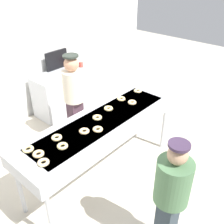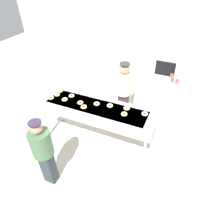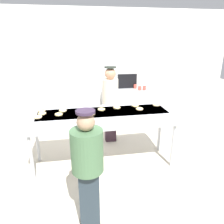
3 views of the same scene
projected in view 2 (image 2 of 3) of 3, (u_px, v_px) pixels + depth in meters
The scene contains 22 objects.
ground_plane at pixel (98, 140), 4.88m from camera, with size 16.00×16.00×0.00m, color beige.
back_wall at pixel (134, 47), 5.75m from camera, with size 8.00×0.12×2.99m, color white.
fryer_conveyor at pixel (96, 110), 4.31m from camera, with size 2.63×0.79×1.03m.
plain_donut_0 at pixel (51, 98), 4.48m from camera, with size 0.13×0.13×0.04m, color beige.
plain_donut_1 at pixel (72, 96), 4.54m from camera, with size 0.13×0.13×0.04m, color #EDD48D.
plain_donut_2 at pixel (110, 106), 4.24m from camera, with size 0.13×0.13×0.04m, color #EED485.
plain_donut_3 at pixel (97, 104), 4.30m from camera, with size 0.13×0.13×0.04m, color #EBD283.
plain_donut_4 at pixel (145, 114), 4.02m from camera, with size 0.13×0.13×0.04m, color #E8CC8A.
plain_donut_5 at pixel (127, 108), 4.17m from camera, with size 0.13×0.13×0.04m, color #F5CF82.
plain_donut_6 at pixel (80, 103), 4.33m from camera, with size 0.13×0.13×0.04m, color #F3C68B.
plain_donut_7 at pixel (57, 95), 4.58m from camera, with size 0.13×0.13×0.04m, color #F9CE87.
plain_donut_8 at pixel (124, 114), 4.02m from camera, with size 0.13×0.13×0.04m, color #F0CD8C.
plain_donut_9 at pixel (65, 99), 4.43m from camera, with size 0.13×0.13×0.04m, color #EBD584.
plain_donut_10 at pixel (84, 107), 4.21m from camera, with size 0.13×0.13×0.04m, color #F5CF87.
plain_donut_11 at pixel (60, 91), 4.71m from camera, with size 0.13×0.13×0.04m, color #ECD187.
worker_baker at pixel (124, 91), 4.86m from camera, with size 0.34×0.34×1.69m.
customer_waiting at pixel (43, 150), 3.50m from camera, with size 0.37×0.37×1.52m.
prep_counter at pixel (160, 93), 5.76m from camera, with size 1.44×0.60×0.90m, color #B7BABF.
paper_cup_0 at pixel (172, 76), 5.51m from camera, with size 0.09×0.09×0.11m, color #CC4C3F.
paper_cup_1 at pixel (177, 81), 5.28m from camera, with size 0.09×0.09×0.11m, color #CC4C3F.
paper_cup_2 at pixel (172, 80), 5.32m from camera, with size 0.09×0.09×0.11m, color #CC4C3F.
menu_display at pixel (165, 69), 5.54m from camera, with size 0.54×0.04×0.40m, color black.
Camera 2 is at (1.67, -3.00, 3.55)m, focal length 31.95 mm.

